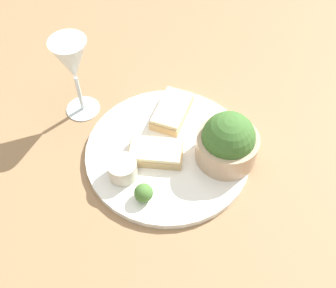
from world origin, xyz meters
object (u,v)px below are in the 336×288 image
object	(u,v)px
salad_bowl	(228,142)
sauce_ramekin	(122,169)
cheese_toast_far	(172,111)
wine_glass	(72,64)
cheese_toast_near	(156,153)

from	to	relation	value
salad_bowl	sauce_ramekin	world-z (taller)	salad_bowl
salad_bowl	cheese_toast_far	world-z (taller)	salad_bowl
salad_bowl	cheese_toast_far	size ratio (longest dim) A/B	0.96
wine_glass	salad_bowl	bearing A→B (deg)	-55.73
salad_bowl	cheese_toast_near	xyz separation A→B (m)	(-0.11, 0.07, -0.03)
cheese_toast_near	sauce_ramekin	bearing A→B (deg)	-177.08
salad_bowl	sauce_ramekin	distance (m)	0.20
wine_glass	cheese_toast_far	bearing A→B (deg)	-39.61
salad_bowl	cheese_toast_near	distance (m)	0.14
cheese_toast_near	cheese_toast_far	distance (m)	0.11
cheese_toast_far	salad_bowl	bearing A→B (deg)	-77.17
cheese_toast_near	wine_glass	size ratio (longest dim) A/B	0.64
sauce_ramekin	wine_glass	distance (m)	0.22
salad_bowl	cheese_toast_near	bearing A→B (deg)	149.46
salad_bowl	sauce_ramekin	bearing A→B (deg)	161.24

